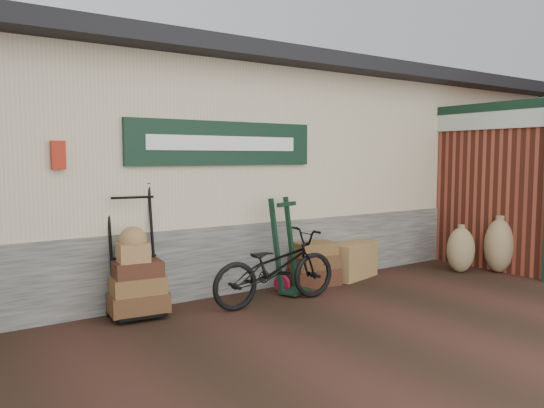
{
  "coord_description": "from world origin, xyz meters",
  "views": [
    {
      "loc": [
        -3.61,
        -4.88,
        1.78
      ],
      "look_at": [
        0.38,
        0.9,
        1.15
      ],
      "focal_mm": 35.0,
      "sensor_mm": 36.0,
      "label": 1
    }
  ],
  "objects_px": {
    "suitcase_stack": "(313,263)",
    "bicycle": "(275,263)",
    "green_barrow": "(286,246)",
    "porter_trolley": "(134,248)",
    "wicker_hamper": "(349,260)"
  },
  "relations": [
    {
      "from": "suitcase_stack",
      "to": "bicycle",
      "type": "bearing_deg",
      "value": -154.11
    },
    {
      "from": "green_barrow",
      "to": "bicycle",
      "type": "height_order",
      "value": "green_barrow"
    },
    {
      "from": "porter_trolley",
      "to": "green_barrow",
      "type": "relative_size",
      "value": 1.22
    },
    {
      "from": "porter_trolley",
      "to": "green_barrow",
      "type": "xyz_separation_m",
      "value": [
        1.97,
        -0.22,
        -0.14
      ]
    },
    {
      "from": "suitcase_stack",
      "to": "bicycle",
      "type": "distance_m",
      "value": 1.1
    },
    {
      "from": "porter_trolley",
      "to": "suitcase_stack",
      "type": "bearing_deg",
      "value": 4.62
    },
    {
      "from": "wicker_hamper",
      "to": "bicycle",
      "type": "xyz_separation_m",
      "value": [
        -1.72,
        -0.56,
        0.23
      ]
    },
    {
      "from": "porter_trolley",
      "to": "bicycle",
      "type": "xyz_separation_m",
      "value": [
        1.56,
        -0.56,
        -0.26
      ]
    },
    {
      "from": "green_barrow",
      "to": "suitcase_stack",
      "type": "xyz_separation_m",
      "value": [
        0.57,
        0.14,
        -0.32
      ]
    },
    {
      "from": "wicker_hamper",
      "to": "bicycle",
      "type": "height_order",
      "value": "bicycle"
    },
    {
      "from": "bicycle",
      "to": "porter_trolley",
      "type": "bearing_deg",
      "value": 72.37
    },
    {
      "from": "suitcase_stack",
      "to": "wicker_hamper",
      "type": "bearing_deg",
      "value": 6.51
    },
    {
      "from": "porter_trolley",
      "to": "bicycle",
      "type": "relative_size",
      "value": 0.89
    },
    {
      "from": "green_barrow",
      "to": "wicker_hamper",
      "type": "height_order",
      "value": "green_barrow"
    },
    {
      "from": "wicker_hamper",
      "to": "bicycle",
      "type": "distance_m",
      "value": 1.82
    }
  ]
}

